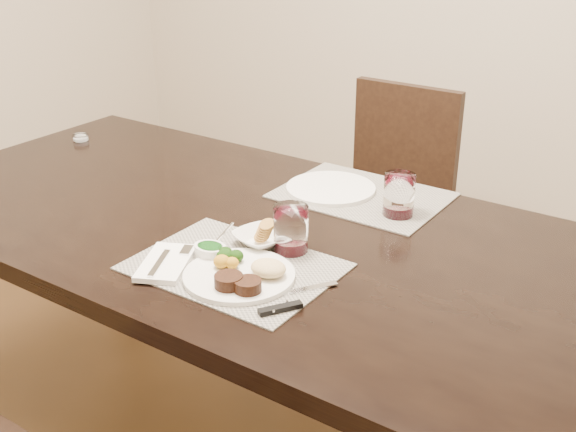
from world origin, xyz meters
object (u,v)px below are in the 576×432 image
Objects in this scene: chair_far at (390,194)px; dinner_plate at (242,274)px; steak_knife at (288,303)px; cracker_bowl at (262,238)px; far_plate at (331,188)px; wine_glass_near at (291,231)px.

dinner_plate is at bearing -79.23° from chair_far.
dinner_plate is at bearing -160.25° from steak_knife.
cracker_bowl reaches higher than far_plate.
cracker_bowl is (-0.07, 0.17, 0.00)m from dinner_plate.
wine_glass_near is 0.40m from far_plate.
chair_far is 3.48× the size of far_plate.
chair_far is 1.06m from cracker_bowl.
wine_glass_near is 0.44× the size of far_plate.
dinner_plate is 2.19× the size of wine_glass_near.
chair_far is 4.19× the size of steak_knife.
cracker_bowl is at bearing -83.83° from far_plate.
cracker_bowl is at bearing -81.37° from chair_far.
cracker_bowl is 0.61× the size of far_plate.
steak_knife is (0.37, -1.22, 0.26)m from chair_far.
steak_knife is at bearing -66.58° from far_plate.
cracker_bowl reaches higher than dinner_plate.
chair_far is at bearing 98.63° from cracker_bowl.
cracker_bowl reaches higher than steak_knife.
dinner_plate is at bearing -78.59° from far_plate.
cracker_bowl is (0.15, -1.02, 0.27)m from chair_far.
steak_knife is (0.15, -0.03, -0.01)m from dinner_plate.
dinner_plate is at bearing -67.08° from cracker_bowl.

